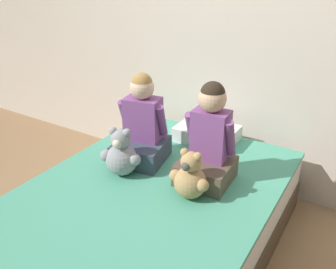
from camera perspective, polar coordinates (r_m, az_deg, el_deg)
ground_plane at (r=2.50m, az=-2.80°, el=-17.85°), size 14.00×14.00×0.00m
wall_behind_bed at (r=2.85m, az=10.01°, el=15.83°), size 8.00×0.06×2.50m
bed at (r=2.34m, az=-2.92°, el=-13.63°), size 1.42×1.99×0.48m
child_on_left at (r=2.42m, az=-4.21°, el=1.15°), size 0.39×0.40×0.61m
child_on_right at (r=2.18m, az=6.55°, el=-1.21°), size 0.34×0.34×0.64m
teddy_bear_held_by_left_child at (r=2.29m, az=-7.50°, el=-3.29°), size 0.27×0.21×0.33m
teddy_bear_held_by_right_child at (r=2.06m, az=3.57°, el=-6.95°), size 0.26×0.19×0.31m
pillow_at_headboard at (r=2.77m, az=6.26°, el=0.19°), size 0.45×0.33×0.11m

